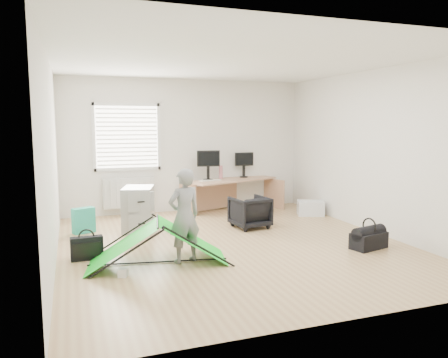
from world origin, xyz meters
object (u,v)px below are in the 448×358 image
object	(u,v)px
person	(184,216)
desk	(232,195)
laptop_bag	(87,248)
duffel_bag	(369,240)
monitor_right	(244,168)
thermos	(221,172)
kite	(158,242)
monitor_left	(208,169)
storage_crate	(311,208)
office_chair	(250,212)
filing_cabinet	(138,209)

from	to	relation	value
person	desk	bearing A→B (deg)	-136.01
laptop_bag	duffel_bag	size ratio (longest dim) A/B	0.77
desk	laptop_bag	xyz separation A→B (m)	(-3.00, -2.43, -0.17)
monitor_right	thermos	size ratio (longest dim) A/B	1.50
thermos	kite	size ratio (longest dim) A/B	0.15
monitor_left	thermos	distance (m)	0.36
storage_crate	duffel_bag	bearing A→B (deg)	-99.73
thermos	laptop_bag	size ratio (longest dim) A/B	0.65
office_chair	monitor_left	bearing A→B (deg)	-86.89
desk	monitor_right	size ratio (longest dim) A/B	4.75
kite	thermos	bearing A→B (deg)	68.04
person	laptop_bag	world-z (taller)	person
monitor_left	thermos	size ratio (longest dim) A/B	1.71
filing_cabinet	monitor_right	distance (m)	2.79
desk	kite	size ratio (longest dim) A/B	1.08
office_chair	person	world-z (taller)	person
person	filing_cabinet	bearing A→B (deg)	-95.40
person	storage_crate	xyz separation A→B (m)	(3.09, 2.02, -0.48)
monitor_right	thermos	distance (m)	0.55
monitor_left	thermos	world-z (taller)	monitor_left
laptop_bag	monitor_right	bearing A→B (deg)	35.39
filing_cabinet	office_chair	bearing A→B (deg)	3.25
person	duffel_bag	size ratio (longest dim) A/B	2.28
thermos	storage_crate	distance (m)	1.98
kite	duffel_bag	world-z (taller)	kite
person	laptop_bag	size ratio (longest dim) A/B	2.96
desk	office_chair	distance (m)	1.51
person	kite	world-z (taller)	person
thermos	kite	distance (m)	3.64
monitor_right	office_chair	distance (m)	1.88
monitor_left	storage_crate	size ratio (longest dim) A/B	0.92
desk	filing_cabinet	world-z (taller)	filing_cabinet
monitor_right	storage_crate	distance (m)	1.67
monitor_right	laptop_bag	distance (m)	4.31
filing_cabinet	monitor_left	bearing A→B (deg)	50.57
desk	monitor_right	bearing A→B (deg)	13.18
office_chair	storage_crate	xyz separation A→B (m)	(1.54, 0.55, -0.13)
duffel_bag	storage_crate	bearing A→B (deg)	66.88
office_chair	monitor_right	bearing A→B (deg)	-116.25
monitor_right	laptop_bag	world-z (taller)	monitor_right
desk	laptop_bag	world-z (taller)	desk
thermos	laptop_bag	world-z (taller)	thermos
monitor_left	person	size ratio (longest dim) A/B	0.37
office_chair	kite	xyz separation A→B (m)	(-1.89, -1.40, 0.00)
desk	office_chair	world-z (taller)	desk
filing_cabinet	monitor_left	distance (m)	1.97
monitor_right	storage_crate	xyz separation A→B (m)	(0.97, -1.15, -0.72)
monitor_left	storage_crate	distance (m)	2.20
storage_crate	thermos	bearing A→B (deg)	144.09
office_chair	laptop_bag	size ratio (longest dim) A/B	1.44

